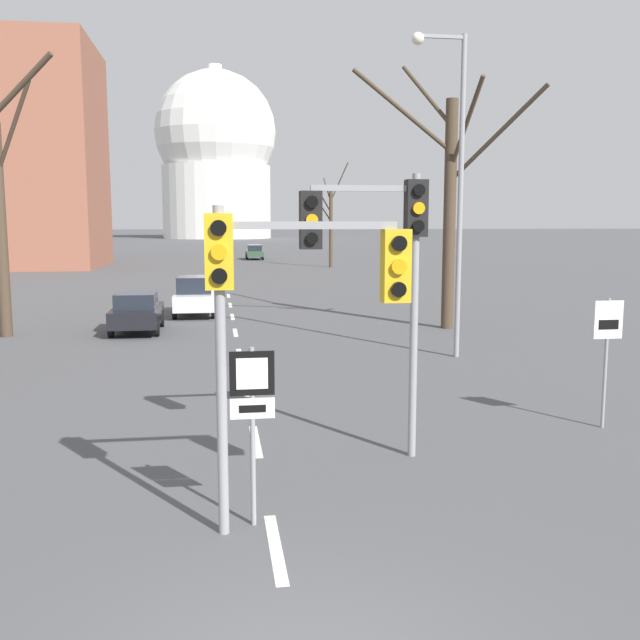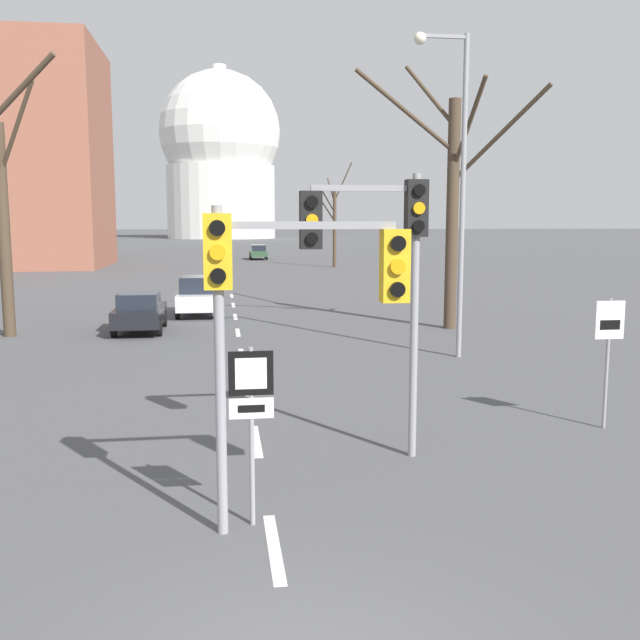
% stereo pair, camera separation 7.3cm
% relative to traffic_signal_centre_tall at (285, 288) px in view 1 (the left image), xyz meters
% --- Properties ---
extents(lane_stripe_0, '(0.16, 2.00, 0.01)m').
position_rel_traffic_signal_centre_tall_xyz_m(lane_stripe_0, '(-0.20, -0.53, -3.28)').
color(lane_stripe_0, silver).
rests_on(lane_stripe_0, ground_plane).
extents(lane_stripe_1, '(0.16, 2.00, 0.01)m').
position_rel_traffic_signal_centre_tall_xyz_m(lane_stripe_1, '(-0.20, 3.97, -3.28)').
color(lane_stripe_1, silver).
rests_on(lane_stripe_1, ground_plane).
extents(lane_stripe_2, '(0.16, 2.00, 0.01)m').
position_rel_traffic_signal_centre_tall_xyz_m(lane_stripe_2, '(-0.20, 8.47, -3.28)').
color(lane_stripe_2, silver).
rests_on(lane_stripe_2, ground_plane).
extents(lane_stripe_3, '(0.16, 2.00, 0.01)m').
position_rel_traffic_signal_centre_tall_xyz_m(lane_stripe_3, '(-0.20, 12.97, -3.28)').
color(lane_stripe_3, silver).
rests_on(lane_stripe_3, ground_plane).
extents(lane_stripe_4, '(0.16, 2.00, 0.01)m').
position_rel_traffic_signal_centre_tall_xyz_m(lane_stripe_4, '(-0.20, 17.47, -3.28)').
color(lane_stripe_4, silver).
rests_on(lane_stripe_4, ground_plane).
extents(lane_stripe_5, '(0.16, 2.00, 0.01)m').
position_rel_traffic_signal_centre_tall_xyz_m(lane_stripe_5, '(-0.20, 21.97, -3.28)').
color(lane_stripe_5, silver).
rests_on(lane_stripe_5, ground_plane).
extents(lane_stripe_6, '(0.16, 2.00, 0.01)m').
position_rel_traffic_signal_centre_tall_xyz_m(lane_stripe_6, '(-0.20, 26.47, -3.28)').
color(lane_stripe_6, silver).
rests_on(lane_stripe_6, ground_plane).
extents(lane_stripe_7, '(0.16, 2.00, 0.01)m').
position_rel_traffic_signal_centre_tall_xyz_m(lane_stripe_7, '(-0.20, 30.97, -3.28)').
color(lane_stripe_7, silver).
rests_on(lane_stripe_7, ground_plane).
extents(lane_stripe_8, '(0.16, 2.00, 0.01)m').
position_rel_traffic_signal_centre_tall_xyz_m(lane_stripe_8, '(-0.20, 35.47, -3.28)').
color(lane_stripe_8, silver).
rests_on(lane_stripe_8, ground_plane).
extents(lane_stripe_9, '(0.16, 2.00, 0.01)m').
position_rel_traffic_signal_centre_tall_xyz_m(lane_stripe_9, '(-0.20, 39.97, -3.28)').
color(lane_stripe_9, silver).
rests_on(lane_stripe_9, ground_plane).
extents(lane_stripe_10, '(0.16, 2.00, 0.01)m').
position_rel_traffic_signal_centre_tall_xyz_m(lane_stripe_10, '(-0.20, 44.47, -3.28)').
color(lane_stripe_10, silver).
rests_on(lane_stripe_10, ground_plane).
extents(traffic_signal_centre_tall, '(2.66, 0.34, 4.33)m').
position_rel_traffic_signal_centre_tall_xyz_m(traffic_signal_centre_tall, '(0.00, 0.00, 0.00)').
color(traffic_signal_centre_tall, gray).
rests_on(traffic_signal_centre_tall, ground_plane).
extents(traffic_signal_near_right, '(2.17, 0.34, 4.93)m').
position_rel_traffic_signal_centre_tall_xyz_m(traffic_signal_near_right, '(1.87, 2.72, 0.46)').
color(traffic_signal_near_right, gray).
rests_on(traffic_signal_near_right, ground_plane).
extents(route_sign_post, '(0.60, 0.08, 2.48)m').
position_rel_traffic_signal_centre_tall_xyz_m(route_sign_post, '(-0.44, 0.19, -1.60)').
color(route_sign_post, gray).
rests_on(route_sign_post, ground_plane).
extents(speed_limit_sign, '(0.60, 0.08, 2.63)m').
position_rel_traffic_signal_centre_tall_xyz_m(speed_limit_sign, '(6.79, 3.85, -1.50)').
color(speed_limit_sign, gray).
rests_on(speed_limit_sign, ground_plane).
extents(street_lamp_right, '(1.66, 0.36, 9.54)m').
position_rel_traffic_signal_centre_tall_xyz_m(street_lamp_right, '(6.16, 11.64, 2.40)').
color(street_lamp_right, gray).
rests_on(street_lamp_right, ground_plane).
extents(sedan_near_left, '(1.81, 4.01, 1.75)m').
position_rel_traffic_signal_centre_tall_xyz_m(sedan_near_left, '(-1.84, 22.74, -2.41)').
color(sedan_near_left, silver).
rests_on(sedan_near_left, ground_plane).
extents(sedan_near_right, '(1.86, 4.53, 1.61)m').
position_rel_traffic_signal_centre_tall_xyz_m(sedan_near_right, '(3.40, 69.98, -2.46)').
color(sedan_near_right, '#2D4C33').
rests_on(sedan_near_right, ground_plane).
extents(sedan_mid_centre, '(1.79, 3.88, 1.50)m').
position_rel_traffic_signal_centre_tall_xyz_m(sedan_mid_centre, '(-3.85, 18.17, -2.51)').
color(sedan_mid_centre, black).
rests_on(sedan_mid_centre, ground_plane).
extents(bare_tree_right_near, '(2.69, 3.10, 9.39)m').
position_rel_traffic_signal_centre_tall_xyz_m(bare_tree_right_near, '(9.56, 55.49, 0.88)').
color(bare_tree_right_near, '#473828').
rests_on(bare_tree_right_near, ground_plane).
extents(bare_tree_right_far, '(6.52, 6.42, 10.62)m').
position_rel_traffic_signal_centre_tall_xyz_m(bare_tree_right_far, '(7.97, 17.38, 1.82)').
color(bare_tree_right_far, '#473828').
rests_on(bare_tree_right_far, ground_plane).
extents(capitol_dome, '(30.13, 30.13, 42.56)m').
position_rel_traffic_signal_centre_tall_xyz_m(capitol_dome, '(-0.20, 175.23, 17.45)').
color(capitol_dome, silver).
rests_on(capitol_dome, ground_plane).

